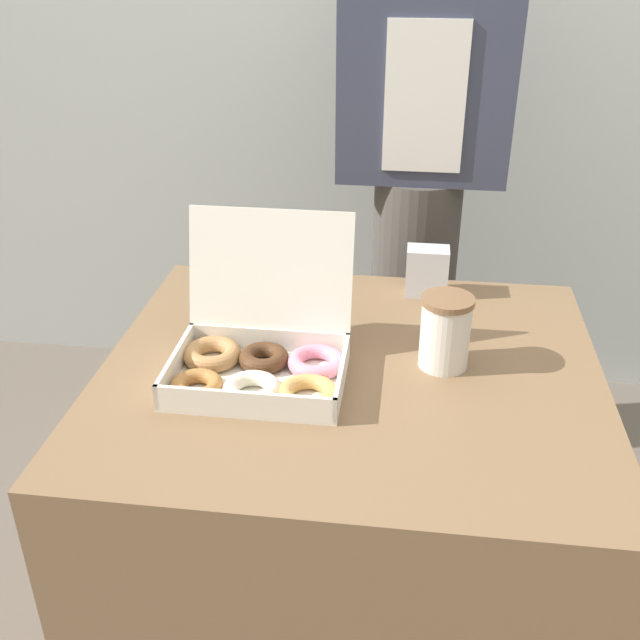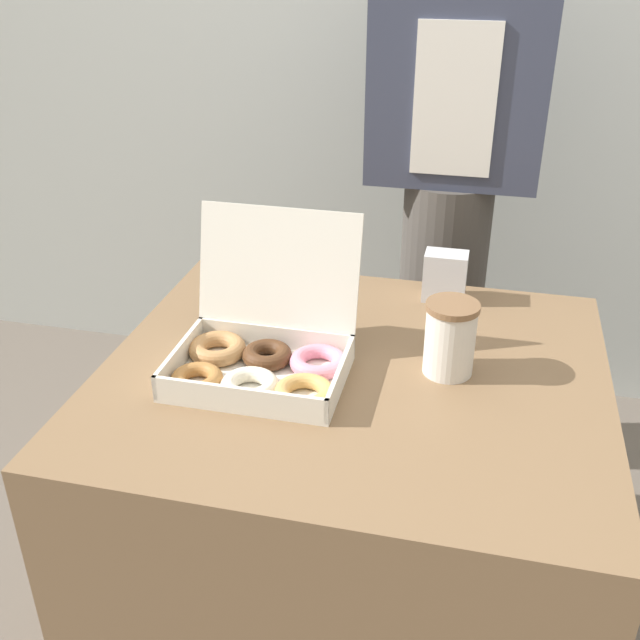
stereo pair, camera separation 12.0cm
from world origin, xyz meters
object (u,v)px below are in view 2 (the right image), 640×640
object	(u,v)px
donut_box	(262,356)
napkin_holder	(445,276)
coffee_cup	(450,338)
person_customer	(452,164)

from	to	relation	value
donut_box	napkin_holder	size ratio (longest dim) A/B	3.06
napkin_holder	coffee_cup	bearing A→B (deg)	-83.60
coffee_cup	napkin_holder	world-z (taller)	coffee_cup
donut_box	coffee_cup	distance (m)	0.35
person_customer	coffee_cup	bearing A→B (deg)	-84.96
donut_box	coffee_cup	world-z (taller)	donut_box
coffee_cup	napkin_holder	bearing A→B (deg)	96.40
donut_box	person_customer	distance (m)	0.85
napkin_holder	person_customer	bearing A→B (deg)	93.98
coffee_cup	person_customer	world-z (taller)	person_customer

